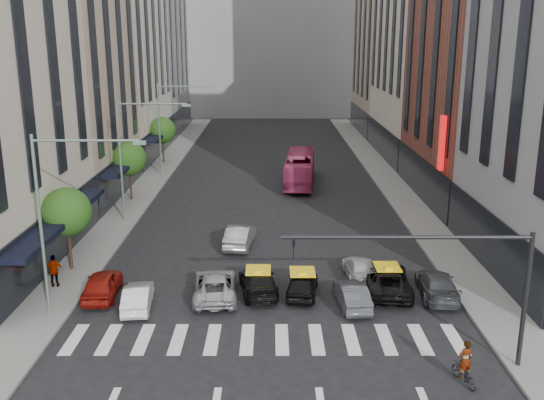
{
  "coord_description": "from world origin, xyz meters",
  "views": [
    {
      "loc": [
        0.12,
        -23.81,
        13.48
      ],
      "look_at": [
        0.15,
        11.39,
        4.0
      ],
      "focal_mm": 40.0,
      "sensor_mm": 36.0,
      "label": 1
    }
  ],
  "objects_px": {
    "streetlamp_near": "(58,202)",
    "streetlamp_far": "(169,117)",
    "bus": "(300,168)",
    "motorcycle": "(464,374)",
    "taxi_left": "(258,282)",
    "pedestrian_far": "(54,271)",
    "taxi_center": "(302,284)",
    "car_white_front": "(138,297)",
    "car_red": "(102,284)",
    "streetlamp_mid": "(133,144)"
  },
  "relations": [
    {
      "from": "taxi_center",
      "to": "car_white_front",
      "type": "bearing_deg",
      "value": 17.97
    },
    {
      "from": "streetlamp_near",
      "to": "streetlamp_far",
      "type": "bearing_deg",
      "value": 90.0
    },
    {
      "from": "taxi_left",
      "to": "car_white_front",
      "type": "bearing_deg",
      "value": 9.0
    },
    {
      "from": "taxi_left",
      "to": "motorcycle",
      "type": "distance_m",
      "value": 12.29
    },
    {
      "from": "bus",
      "to": "motorcycle",
      "type": "bearing_deg",
      "value": 103.16
    },
    {
      "from": "streetlamp_far",
      "to": "taxi_left",
      "type": "relative_size",
      "value": 1.97
    },
    {
      "from": "pedestrian_far",
      "to": "bus",
      "type": "bearing_deg",
      "value": -128.55
    },
    {
      "from": "motorcycle",
      "to": "taxi_left",
      "type": "bearing_deg",
      "value": -64.27
    },
    {
      "from": "streetlamp_mid",
      "to": "pedestrian_far",
      "type": "xyz_separation_m",
      "value": [
        -1.79,
        -12.69,
        -4.84
      ]
    },
    {
      "from": "car_white_front",
      "to": "taxi_left",
      "type": "bearing_deg",
      "value": -168.92
    },
    {
      "from": "streetlamp_near",
      "to": "car_red",
      "type": "distance_m",
      "value": 5.77
    },
    {
      "from": "streetlamp_near",
      "to": "taxi_center",
      "type": "bearing_deg",
      "value": 11.77
    },
    {
      "from": "streetlamp_mid",
      "to": "car_white_front",
      "type": "height_order",
      "value": "streetlamp_mid"
    },
    {
      "from": "car_white_front",
      "to": "motorcycle",
      "type": "bearing_deg",
      "value": 148.35
    },
    {
      "from": "taxi_left",
      "to": "pedestrian_far",
      "type": "bearing_deg",
      "value": -10.86
    },
    {
      "from": "taxi_left",
      "to": "bus",
      "type": "height_order",
      "value": "bus"
    },
    {
      "from": "car_red",
      "to": "taxi_left",
      "type": "bearing_deg",
      "value": 179.55
    },
    {
      "from": "streetlamp_mid",
      "to": "car_red",
      "type": "xyz_separation_m",
      "value": [
        1.1,
        -13.72,
        -5.19
      ]
    },
    {
      "from": "car_white_front",
      "to": "pedestrian_far",
      "type": "relative_size",
      "value": 2.08
    },
    {
      "from": "car_white_front",
      "to": "taxi_left",
      "type": "relative_size",
      "value": 0.83
    },
    {
      "from": "bus",
      "to": "motorcycle",
      "type": "relative_size",
      "value": 6.59
    },
    {
      "from": "streetlamp_mid",
      "to": "bus",
      "type": "relative_size",
      "value": 0.84
    },
    {
      "from": "streetlamp_far",
      "to": "taxi_left",
      "type": "distance_m",
      "value": 31.2
    },
    {
      "from": "streetlamp_mid",
      "to": "motorcycle",
      "type": "height_order",
      "value": "streetlamp_mid"
    },
    {
      "from": "taxi_left",
      "to": "bus",
      "type": "relative_size",
      "value": 0.43
    },
    {
      "from": "taxi_center",
      "to": "motorcycle",
      "type": "relative_size",
      "value": 2.38
    },
    {
      "from": "pedestrian_far",
      "to": "streetlamp_far",
      "type": "bearing_deg",
      "value": -101.71
    },
    {
      "from": "car_white_front",
      "to": "motorcycle",
      "type": "relative_size",
      "value": 2.34
    },
    {
      "from": "car_red",
      "to": "bus",
      "type": "relative_size",
      "value": 0.39
    },
    {
      "from": "taxi_left",
      "to": "car_red",
      "type": "bearing_deg",
      "value": -4.8
    },
    {
      "from": "bus",
      "to": "pedestrian_far",
      "type": "height_order",
      "value": "bus"
    },
    {
      "from": "streetlamp_far",
      "to": "pedestrian_far",
      "type": "xyz_separation_m",
      "value": [
        -1.79,
        -28.69,
        -4.84
      ]
    },
    {
      "from": "car_white_front",
      "to": "motorcycle",
      "type": "height_order",
      "value": "car_white_front"
    },
    {
      "from": "bus",
      "to": "pedestrian_far",
      "type": "relative_size",
      "value": 5.87
    },
    {
      "from": "taxi_left",
      "to": "pedestrian_far",
      "type": "relative_size",
      "value": 2.5
    },
    {
      "from": "streetlamp_far",
      "to": "car_white_front",
      "type": "bearing_deg",
      "value": -83.95
    },
    {
      "from": "streetlamp_near",
      "to": "taxi_center",
      "type": "distance_m",
      "value": 13.17
    },
    {
      "from": "car_white_front",
      "to": "pedestrian_far",
      "type": "distance_m",
      "value": 5.67
    },
    {
      "from": "motorcycle",
      "to": "bus",
      "type": "bearing_deg",
      "value": -99.32
    },
    {
      "from": "taxi_center",
      "to": "taxi_left",
      "type": "bearing_deg",
      "value": 0.94
    },
    {
      "from": "streetlamp_near",
      "to": "bus",
      "type": "bearing_deg",
      "value": 65.54
    },
    {
      "from": "taxi_left",
      "to": "bus",
      "type": "distance_m",
      "value": 25.77
    },
    {
      "from": "taxi_center",
      "to": "pedestrian_far",
      "type": "bearing_deg",
      "value": 3.76
    },
    {
      "from": "taxi_center",
      "to": "motorcycle",
      "type": "xyz_separation_m",
      "value": [
        6.06,
        -8.67,
        -0.23
      ]
    },
    {
      "from": "streetlamp_far",
      "to": "taxi_left",
      "type": "xyz_separation_m",
      "value": [
        9.45,
        -29.27,
        -5.24
      ]
    },
    {
      "from": "streetlamp_far",
      "to": "car_white_front",
      "type": "distance_m",
      "value": 31.75
    },
    {
      "from": "streetlamp_near",
      "to": "car_white_front",
      "type": "distance_m",
      "value": 6.29
    },
    {
      "from": "car_white_front",
      "to": "bus",
      "type": "bearing_deg",
      "value": -115.02
    },
    {
      "from": "streetlamp_far",
      "to": "bus",
      "type": "relative_size",
      "value": 0.84
    },
    {
      "from": "car_white_front",
      "to": "streetlamp_far",
      "type": "bearing_deg",
      "value": -89.74
    }
  ]
}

